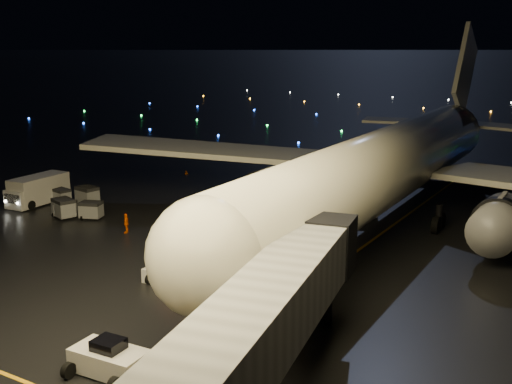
# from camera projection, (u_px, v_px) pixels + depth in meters

# --- Properties ---
(lane_centre) EXTENTS (0.25, 80.00, 0.02)m
(lane_centre) POSITION_uv_depth(u_px,v_px,m) (348.00, 258.00, 48.86)
(lane_centre) COLOR orange
(lane_centre) RESTS_ON ground
(airliner) EXTENTS (65.48, 62.33, 18.20)m
(airliner) POSITION_uv_depth(u_px,v_px,m) (399.00, 121.00, 57.25)
(airliner) COLOR silver
(airliner) RESTS_ON ground
(pushback_tug) EXTENTS (3.91, 2.19, 1.81)m
(pushback_tug) POSITION_uv_depth(u_px,v_px,m) (109.00, 356.00, 31.82)
(pushback_tug) COLOR silver
(pushback_tug) RESTS_ON ground
(belt_loader) EXTENTS (6.53, 1.80, 3.16)m
(belt_loader) POSITION_uv_depth(u_px,v_px,m) (175.00, 263.00, 43.14)
(belt_loader) COLOR silver
(belt_loader) RESTS_ON ground
(service_truck) EXTENTS (2.89, 7.93, 2.88)m
(service_truck) POSITION_uv_depth(u_px,v_px,m) (39.00, 190.00, 64.77)
(service_truck) COLOR silver
(service_truck) RESTS_ON ground
(crew_c) EXTENTS (0.83, 1.09, 1.72)m
(crew_c) POSITION_uv_depth(u_px,v_px,m) (126.00, 223.00, 55.00)
(crew_c) COLOR #FF5D01
(crew_c) RESTS_ON ground
(safety_cone_0) EXTENTS (0.46, 0.46, 0.46)m
(safety_cone_0) POSITION_uv_depth(u_px,v_px,m) (205.00, 227.00, 55.99)
(safety_cone_0) COLOR orange
(safety_cone_0) RESTS_ON ground
(safety_cone_1) EXTENTS (0.50, 0.50, 0.54)m
(safety_cone_1) POSITION_uv_depth(u_px,v_px,m) (271.00, 215.00, 59.70)
(safety_cone_1) COLOR orange
(safety_cone_1) RESTS_ON ground
(safety_cone_2) EXTENTS (0.46, 0.46, 0.47)m
(safety_cone_2) POSITION_uv_depth(u_px,v_px,m) (180.00, 217.00, 59.29)
(safety_cone_2) COLOR orange
(safety_cone_2) RESTS_ON ground
(safety_cone_3) EXTENTS (0.60, 0.60, 0.55)m
(safety_cone_3) POSITION_uv_depth(u_px,v_px,m) (186.00, 172.00, 79.07)
(safety_cone_3) COLOR orange
(safety_cone_3) RESTS_ON ground
(taxiway_lights) EXTENTS (164.00, 92.00, 0.36)m
(taxiway_lights) POSITION_uv_depth(u_px,v_px,m) (469.00, 120.00, 130.72)
(taxiway_lights) COLOR black
(taxiway_lights) RESTS_ON ground
(baggage_cart_0) EXTENTS (2.52, 2.10, 1.83)m
(baggage_cart_0) POSITION_uv_depth(u_px,v_px,m) (64.00, 208.00, 59.58)
(baggage_cart_0) COLOR gray
(baggage_cart_0) RESTS_ON ground
(baggage_cart_1) EXTENTS (2.28, 1.93, 1.64)m
(baggage_cart_1) POSITION_uv_depth(u_px,v_px,m) (91.00, 210.00, 59.27)
(baggage_cart_1) COLOR gray
(baggage_cart_1) RESTS_ON ground
(baggage_cart_2) EXTENTS (2.14, 1.80, 1.55)m
(baggage_cart_2) POSITION_uv_depth(u_px,v_px,m) (66.00, 209.00, 59.93)
(baggage_cart_2) COLOR gray
(baggage_cart_2) RESTS_ON ground
(baggage_cart_3) EXTENTS (2.40, 1.87, 1.84)m
(baggage_cart_3) POSITION_uv_depth(u_px,v_px,m) (87.00, 196.00, 64.38)
(baggage_cart_3) COLOR gray
(baggage_cart_3) RESTS_ON ground
(baggage_cart_4) EXTENTS (2.00, 1.58, 1.52)m
(baggage_cart_4) POSITION_uv_depth(u_px,v_px,m) (62.00, 196.00, 64.87)
(baggage_cart_4) COLOR gray
(baggage_cart_4) RESTS_ON ground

